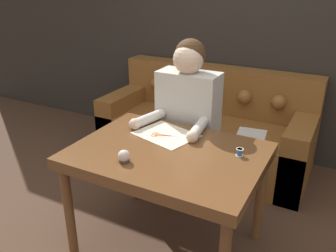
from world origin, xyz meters
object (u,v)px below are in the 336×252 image
object	(u,v)px
person	(187,123)
scissors	(164,136)
dining_table	(168,162)
thread_spool	(240,152)
pin_cushion	(124,156)
couch	(206,130)

from	to	relation	value
person	scissors	size ratio (longest dim) A/B	5.18
dining_table	thread_spool	world-z (taller)	thread_spool
scissors	thread_spool	xyz separation A→B (m)	(0.53, -0.03, 0.02)
dining_table	scissors	world-z (taller)	scissors
scissors	pin_cushion	world-z (taller)	pin_cushion
couch	pin_cushion	size ratio (longest dim) A/B	27.31
dining_table	thread_spool	size ratio (longest dim) A/B	25.28
dining_table	person	size ratio (longest dim) A/B	0.88
person	thread_spool	world-z (taller)	person
pin_cushion	dining_table	bearing A→B (deg)	57.42
scissors	person	bearing A→B (deg)	91.09
couch	thread_spool	xyz separation A→B (m)	(0.65, -1.13, 0.43)
scissors	dining_table	bearing A→B (deg)	-54.49
person	pin_cushion	distance (m)	0.80
dining_table	couch	size ratio (longest dim) A/B	0.58
person	pin_cushion	world-z (taller)	person
person	dining_table	bearing A→B (deg)	-76.91
pin_cushion	person	bearing A→B (deg)	88.41
thread_spool	scissors	bearing A→B (deg)	176.21
pin_cushion	scissors	bearing A→B (deg)	85.88
couch	person	distance (m)	0.81
scissors	pin_cushion	xyz separation A→B (m)	(-0.03, -0.41, 0.03)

